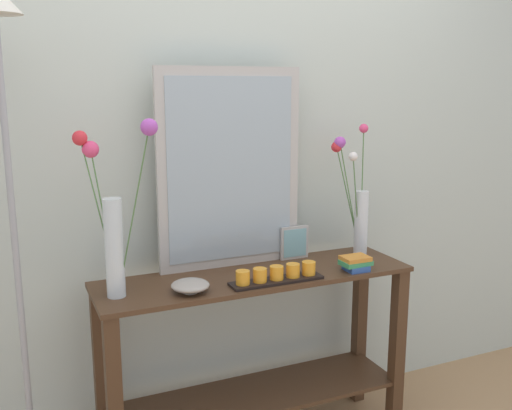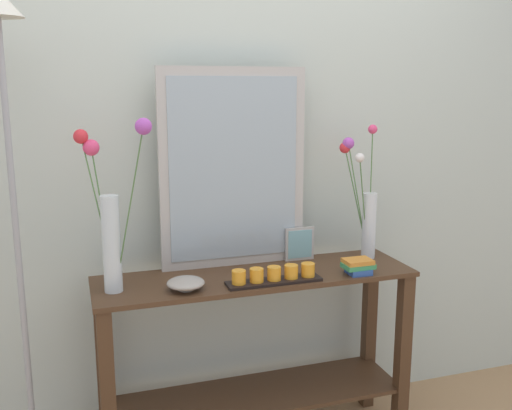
{
  "view_description": "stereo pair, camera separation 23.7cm",
  "coord_description": "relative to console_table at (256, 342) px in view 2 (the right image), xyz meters",
  "views": [
    {
      "loc": [
        -0.94,
        -2.13,
        1.59
      ],
      "look_at": [
        0.0,
        0.0,
        1.1
      ],
      "focal_mm": 40.57,
      "sensor_mm": 36.0,
      "label": 1
    },
    {
      "loc": [
        -0.72,
        -2.21,
        1.59
      ],
      "look_at": [
        0.0,
        0.0,
        1.1
      ],
      "focal_mm": 40.57,
      "sensor_mm": 36.0,
      "label": 2
    }
  ],
  "objects": [
    {
      "name": "vase_right",
      "position": [
        0.55,
        0.08,
        0.55
      ],
      "size": [
        0.15,
        0.17,
        0.61
      ],
      "color": "silver",
      "rests_on": "console_table"
    },
    {
      "name": "wall_back",
      "position": [
        0.0,
        0.31,
        0.85
      ],
      "size": [
        6.4,
        0.08,
        2.7
      ],
      "primitive_type": "cube",
      "color": "beige",
      "rests_on": "ground"
    },
    {
      "name": "console_table",
      "position": [
        0.0,
        0.0,
        0.0
      ],
      "size": [
        1.35,
        0.38,
        0.81
      ],
      "color": "#472D1C",
      "rests_on": "ground"
    },
    {
      "name": "floor_lamp",
      "position": [
        -0.92,
        0.04,
        0.79
      ],
      "size": [
        0.24,
        0.24,
        1.92
      ],
      "color": "#9E9EA3",
      "rests_on": "ground"
    },
    {
      "name": "candle_tray",
      "position": [
        0.04,
        -0.12,
        0.33
      ],
      "size": [
        0.39,
        0.09,
        0.07
      ],
      "color": "black",
      "rests_on": "console_table"
    },
    {
      "name": "picture_frame_small",
      "position": [
        0.25,
        0.13,
        0.38
      ],
      "size": [
        0.14,
        0.01,
        0.15
      ],
      "color": "#B7B2AD",
      "rests_on": "console_table"
    },
    {
      "name": "tall_vase_left",
      "position": [
        -0.59,
        -0.01,
        0.6
      ],
      "size": [
        0.27,
        0.26,
        0.67
      ],
      "color": "silver",
      "rests_on": "console_table"
    },
    {
      "name": "mirror_leaning",
      "position": [
        -0.05,
        0.16,
        0.74
      ],
      "size": [
        0.64,
        0.03,
        0.86
      ],
      "color": "#B7B2AD",
      "rests_on": "console_table"
    },
    {
      "name": "decorative_bowl",
      "position": [
        -0.32,
        -0.1,
        0.33
      ],
      "size": [
        0.15,
        0.15,
        0.05
      ],
      "color": "#9E9389",
      "rests_on": "console_table"
    },
    {
      "name": "book_stack",
      "position": [
        0.41,
        -0.13,
        0.34
      ],
      "size": [
        0.13,
        0.09,
        0.06
      ],
      "color": "#2D519E",
      "rests_on": "console_table"
    }
  ]
}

